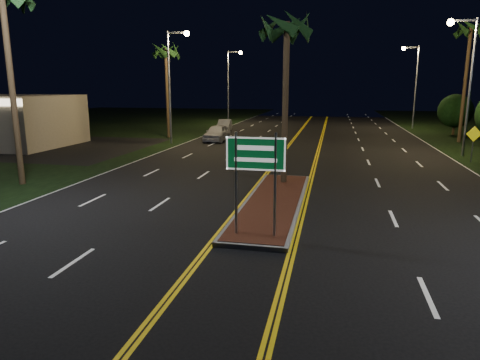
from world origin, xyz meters
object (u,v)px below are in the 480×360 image
(streetlight_right_mid, at_px, (466,71))
(palm_left_far, at_px, (166,51))
(warning_sign, at_px, (473,139))
(streetlight_left_far, at_px, (231,78))
(shrub_far, at_px, (455,111))
(streetlight_right_far, at_px, (413,77))
(median_island, at_px, (274,202))
(car_near, at_px, (217,132))
(highway_sign, at_px, (256,164))
(palm_median, at_px, (287,27))
(palm_right_far, at_px, (471,30))
(car_far, at_px, (225,124))
(streetlight_left_mid, at_px, (173,74))

(streetlight_right_mid, bearing_deg, palm_left_far, 165.63)
(warning_sign, bearing_deg, streetlight_left_far, 125.52)
(shrub_far, height_order, warning_sign, shrub_far)
(streetlight_right_far, height_order, shrub_far, streetlight_right_far)
(median_island, bearing_deg, car_near, 111.59)
(streetlight_left_far, relative_size, palm_left_far, 1.02)
(highway_sign, height_order, streetlight_right_far, streetlight_right_far)
(palm_median, distance_m, palm_right_far, 23.40)
(median_island, distance_m, palm_median, 8.00)
(streetlight_right_far, distance_m, palm_right_far, 12.69)
(streetlight_left_far, distance_m, streetlight_right_mid, 30.57)
(streetlight_right_mid, height_order, shrub_far, streetlight_right_mid)
(highway_sign, distance_m, streetlight_left_far, 42.67)
(palm_median, bearing_deg, shrub_far, 61.58)
(palm_median, xyz_separation_m, palm_left_far, (-12.80, 17.50, 0.47))
(shrub_far, xyz_separation_m, warning_sign, (-3.00, -16.62, -0.89))
(palm_left_far, bearing_deg, streetlight_right_far, 30.88)
(streetlight_left_far, relative_size, streetlight_right_mid, 1.00)
(car_near, bearing_deg, shrub_far, 25.33)
(streetlight_right_mid, xyz_separation_m, shrub_far, (3.19, 14.00, -3.32))
(streetlight_right_far, distance_m, car_far, 21.58)
(highway_sign, distance_m, palm_right_far, 30.81)
(streetlight_left_far, distance_m, palm_median, 35.18)
(highway_sign, xyz_separation_m, palm_median, (0.00, 7.70, 4.87))
(streetlight_right_mid, bearing_deg, streetlight_right_far, 90.00)
(palm_median, height_order, warning_sign, palm_median)
(streetlight_right_mid, xyz_separation_m, warning_sign, (0.19, -2.62, -4.21))
(palm_right_far, xyz_separation_m, warning_sign, (-2.00, -10.62, -7.70))
(median_island, distance_m, warning_sign, 16.48)
(streetlight_right_far, xyz_separation_m, palm_median, (-10.61, -31.50, 1.62))
(warning_sign, bearing_deg, palm_median, -146.07)
(highway_sign, distance_m, car_far, 33.51)
(median_island, bearing_deg, streetlight_right_far, 73.13)
(streetlight_right_mid, xyz_separation_m, streetlight_right_far, (0.00, 20.00, 0.00))
(median_island, xyz_separation_m, streetlight_left_mid, (-10.61, 17.00, 5.57))
(highway_sign, relative_size, car_near, 0.64)
(streetlight_left_far, distance_m, shrub_far, 25.90)
(streetlight_right_far, relative_size, palm_median, 1.08)
(median_island, distance_m, highway_sign, 4.80)
(palm_right_far, bearing_deg, palm_median, -123.28)
(highway_sign, bearing_deg, shrub_far, 67.43)
(palm_median, bearing_deg, streetlight_right_far, 71.38)
(median_island, height_order, car_near, car_near)
(palm_left_far, distance_m, car_near, 8.80)
(palm_median, xyz_separation_m, palm_right_far, (12.80, 19.50, 1.87))
(palm_left_far, relative_size, car_far, 2.07)
(palm_median, bearing_deg, highway_sign, -90.00)
(streetlight_left_far, xyz_separation_m, palm_median, (10.61, -33.50, 1.62))
(streetlight_left_far, distance_m, streetlight_right_far, 21.32)
(palm_median, height_order, shrub_far, palm_median)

